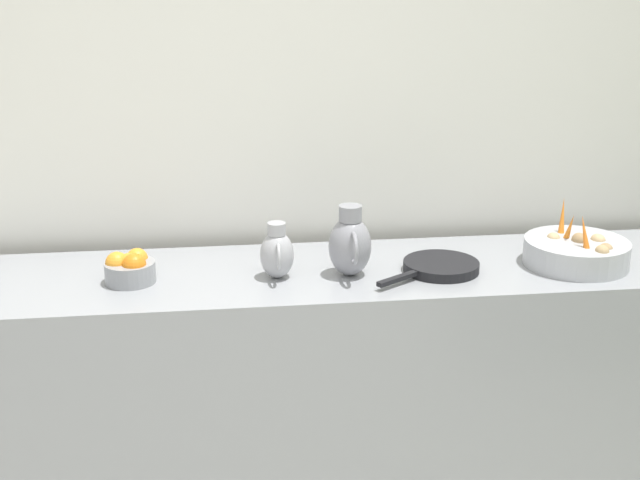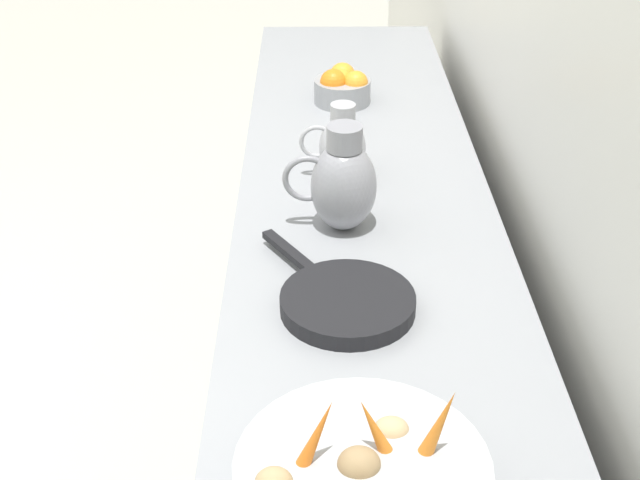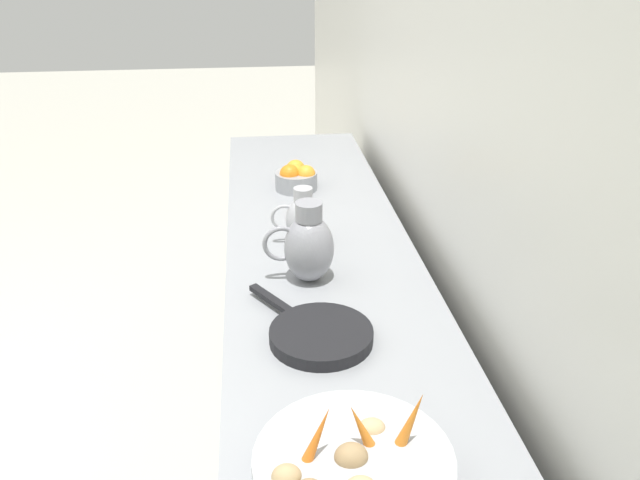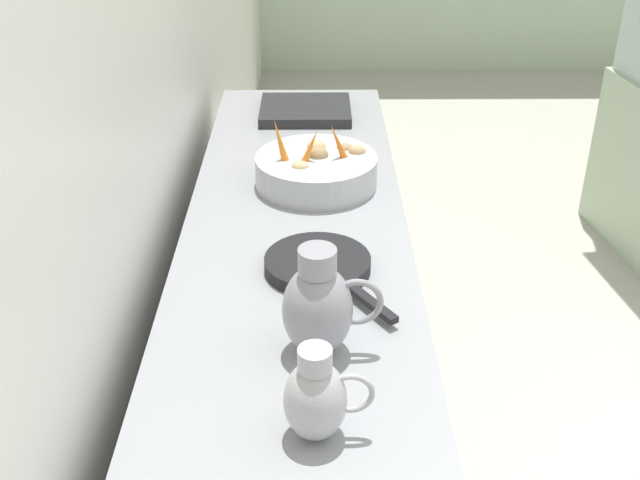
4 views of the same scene
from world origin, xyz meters
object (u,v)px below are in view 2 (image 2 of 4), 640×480
Objects in this scene: orange_bowl at (342,86)px; metal_pitcher_short at (342,145)px; metal_pitcher_tall at (343,183)px; skillet_on_counter at (346,301)px.

orange_bowl is 0.87× the size of metal_pitcher_short.
metal_pitcher_tall is 1.27× the size of metal_pitcher_short.
orange_bowl reaches higher than skillet_on_counter.
metal_pitcher_short is (-0.01, -0.25, -0.02)m from metal_pitcher_tall.
metal_pitcher_short reaches higher than orange_bowl.
metal_pitcher_tall reaches higher than skillet_on_counter.
skillet_on_counter is at bearing 88.57° from orange_bowl.
skillet_on_counter is (0.00, 0.33, -0.10)m from metal_pitcher_tall.
metal_pitcher_short reaches higher than skillet_on_counter.
orange_bowl is 0.68× the size of metal_pitcher_tall.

